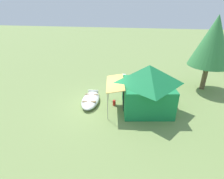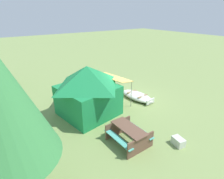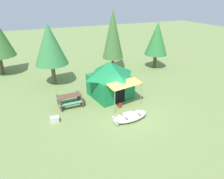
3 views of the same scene
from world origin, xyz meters
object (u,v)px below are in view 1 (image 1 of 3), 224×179
at_px(cooler_box, 123,77).
at_px(pine_tree_far_center, 213,41).
at_px(canvas_cabin_tent, 147,87).
at_px(picnic_table, 143,81).
at_px(fuel_can, 114,103).
at_px(beached_rowboat, 91,100).

bearing_deg(cooler_box, pine_tree_far_center, 80.63).
height_order(canvas_cabin_tent, picnic_table, canvas_cabin_tent).
bearing_deg(canvas_cabin_tent, fuel_can, -92.18).
xyz_separation_m(beached_rowboat, canvas_cabin_tent, (0.13, 3.49, 1.23)).
xyz_separation_m(fuel_can, pine_tree_far_center, (-3.48, 6.15, 3.32)).
bearing_deg(fuel_can, canvas_cabin_tent, 87.82).
distance_m(cooler_box, pine_tree_far_center, 6.98).
bearing_deg(cooler_box, fuel_can, -1.06).
distance_m(canvas_cabin_tent, cooler_box, 5.08).
bearing_deg(canvas_cabin_tent, pine_tree_far_center, 130.18).
height_order(canvas_cabin_tent, cooler_box, canvas_cabin_tent).
distance_m(beached_rowboat, canvas_cabin_tent, 3.70).
relative_size(picnic_table, cooler_box, 3.20).
height_order(canvas_cabin_tent, fuel_can, canvas_cabin_tent).
bearing_deg(cooler_box, beached_rowboat, -20.23).
relative_size(picnic_table, pine_tree_far_center, 0.33).
distance_m(picnic_table, fuel_can, 3.60).
bearing_deg(canvas_cabin_tent, beached_rowboat, -92.16).
distance_m(cooler_box, fuel_can, 4.48).
bearing_deg(fuel_can, cooler_box, 178.94).
bearing_deg(fuel_can, beached_rowboat, -92.14).
bearing_deg(beached_rowboat, canvas_cabin_tent, 87.84).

